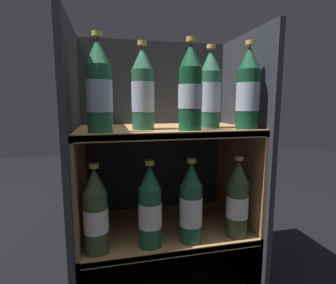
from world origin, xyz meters
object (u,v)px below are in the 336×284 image
object	(u,v)px
bottle_upper_back_1	(210,92)
bottle_lower_front_2	(191,205)
bottle_upper_back_0	(143,91)
bottle_lower_front_1	(150,209)
bottle_upper_front_0	(99,89)
bottle_upper_front_1	(190,90)
bottle_lower_front_3	(237,201)
bottle_upper_front_2	(248,91)
bottle_lower_front_0	(96,213)

from	to	relation	value
bottle_upper_back_1	bottle_lower_front_2	bearing A→B (deg)	-137.91
bottle_upper_back_0	bottle_lower_front_1	distance (m)	0.40
bottle_upper_back_0	bottle_upper_back_1	bearing A→B (deg)	-0.00
bottle_upper_front_0	bottle_upper_front_1	distance (m)	0.29
bottle_upper_front_1	bottle_upper_back_1	world-z (taller)	same
bottle_upper_back_1	bottle_lower_front_3	distance (m)	0.41
bottle_upper_front_1	bottle_upper_back_1	distance (m)	0.13
bottle_upper_back_1	bottle_upper_front_2	bearing A→B (deg)	-39.92
bottle_upper_front_0	bottle_upper_front_1	size ratio (longest dim) A/B	1.00
bottle_lower_front_2	bottle_lower_front_3	world-z (taller)	same
bottle_upper_front_0	bottle_lower_front_1	distance (m)	0.42
bottle_lower_front_0	bottle_lower_front_1	world-z (taller)	same
bottle_upper_front_1	bottle_lower_front_1	xyz separation A→B (m)	(-0.14, 0.00, -0.39)
bottle_upper_front_1	bottle_upper_front_2	size ratio (longest dim) A/B	1.00
bottle_lower_front_3	bottle_lower_front_1	bearing A→B (deg)	180.00
bottle_lower_front_1	bottle_lower_front_3	xyz separation A→B (m)	(0.32, -0.00, 0.00)
bottle_upper_back_0	bottle_lower_front_0	xyz separation A→B (m)	(-0.17, -0.09, -0.39)
bottle_upper_back_0	bottle_upper_back_1	world-z (taller)	same
bottle_upper_front_2	bottle_lower_front_0	distance (m)	0.65
bottle_upper_front_2	bottle_lower_front_1	xyz separation A→B (m)	(-0.34, 0.00, -0.39)
bottle_upper_front_1	bottle_upper_back_0	size ratio (longest dim) A/B	1.00
bottle_upper_front_0	bottle_lower_front_1	xyz separation A→B (m)	(0.15, 0.00, -0.39)
bottle_lower_front_1	bottle_upper_front_1	bearing A→B (deg)	0.00
bottle_upper_front_0	bottle_lower_front_0	size ratio (longest dim) A/B	1.00
bottle_upper_back_1	bottle_lower_front_3	xyz separation A→B (m)	(0.08, -0.09, -0.39)
bottle_upper_back_0	bottle_lower_front_1	xyz separation A→B (m)	(0.01, -0.09, -0.39)
bottle_upper_front_2	bottle_upper_back_1	xyz separation A→B (m)	(-0.10, 0.09, -0.00)
bottle_lower_front_1	bottle_lower_front_0	bearing A→B (deg)	-180.00
bottle_upper_front_0	bottle_upper_back_1	size ratio (longest dim) A/B	1.00
bottle_upper_front_1	bottle_lower_front_2	size ratio (longest dim) A/B	1.00
bottle_upper_front_0	bottle_upper_front_2	world-z (taller)	same
bottle_lower_front_0	bottle_lower_front_3	size ratio (longest dim) A/B	1.00
bottle_lower_front_0	bottle_lower_front_2	xyz separation A→B (m)	(0.32, 0.00, -0.00)
bottle_lower_front_1	bottle_lower_front_3	size ratio (longest dim) A/B	1.00
bottle_lower_front_0	bottle_lower_front_3	bearing A→B (deg)	-0.00
bottle_upper_back_1	bottle_lower_front_1	size ratio (longest dim) A/B	1.00
bottle_upper_front_2	bottle_upper_back_0	size ratio (longest dim) A/B	1.00
bottle_upper_front_2	bottle_upper_back_1	size ratio (longest dim) A/B	1.00
bottle_upper_front_0	bottle_upper_back_1	bearing A→B (deg)	12.49
bottle_upper_back_0	bottle_lower_front_0	bearing A→B (deg)	-152.78
bottle_upper_back_1	bottle_lower_front_2	size ratio (longest dim) A/B	1.00
bottle_upper_front_1	bottle_lower_front_2	bearing A→B (deg)	-0.00
bottle_upper_front_0	bottle_upper_front_2	xyz separation A→B (m)	(0.49, 0.00, -0.00)
bottle_upper_back_0	bottle_lower_front_2	world-z (taller)	bottle_upper_back_0
bottle_upper_front_0	bottle_upper_front_1	world-z (taller)	same
bottle_upper_front_0	bottle_upper_back_0	bearing A→B (deg)	31.08
bottle_upper_front_2	bottle_upper_front_1	bearing A→B (deg)	180.00
bottle_lower_front_2	bottle_lower_front_3	bearing A→B (deg)	-0.00
bottle_upper_front_0	bottle_lower_front_2	size ratio (longest dim) A/B	1.00
bottle_upper_front_0	bottle_lower_front_1	bearing A→B (deg)	0.00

